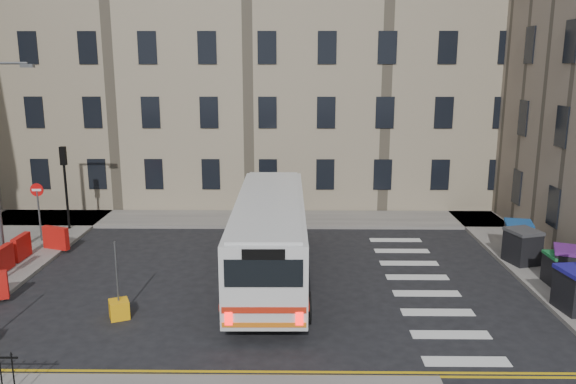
{
  "coord_description": "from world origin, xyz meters",
  "views": [
    {
      "loc": [
        -0.8,
        -20.24,
        8.01
      ],
      "look_at": [
        -1.05,
        2.17,
        3.0
      ],
      "focal_mm": 35.0,
      "sensor_mm": 36.0,
      "label": 1
    }
  ],
  "objects_px": {
    "wheelie_bin_d": "(522,246)",
    "wheelie_bin_b": "(569,267)",
    "bus": "(270,233)",
    "wheelie_bin_e": "(518,237)",
    "wheelie_bin_c": "(559,269)",
    "bollard_yellow": "(119,309)"
  },
  "relations": [
    {
      "from": "wheelie_bin_d",
      "to": "wheelie_bin_b",
      "type": "bearing_deg",
      "value": -89.47
    },
    {
      "from": "bus",
      "to": "wheelie_bin_e",
      "type": "xyz_separation_m",
      "value": [
        10.54,
        2.58,
        -0.92
      ]
    },
    {
      "from": "wheelie_bin_c",
      "to": "wheelie_bin_d",
      "type": "relative_size",
      "value": 0.76
    },
    {
      "from": "wheelie_bin_d",
      "to": "wheelie_bin_e",
      "type": "relative_size",
      "value": 1.03
    },
    {
      "from": "wheelie_bin_e",
      "to": "bollard_yellow",
      "type": "distance_m",
      "value": 16.56
    },
    {
      "from": "bus",
      "to": "bollard_yellow",
      "type": "height_order",
      "value": "bus"
    },
    {
      "from": "wheelie_bin_b",
      "to": "bollard_yellow",
      "type": "relative_size",
      "value": 2.67
    },
    {
      "from": "bollard_yellow",
      "to": "wheelie_bin_c",
      "type": "bearing_deg",
      "value": 10.08
    },
    {
      "from": "bus",
      "to": "wheelie_bin_d",
      "type": "height_order",
      "value": "bus"
    },
    {
      "from": "bollard_yellow",
      "to": "wheelie_bin_b",
      "type": "bearing_deg",
      "value": 9.43
    },
    {
      "from": "wheelie_bin_b",
      "to": "wheelie_bin_d",
      "type": "height_order",
      "value": "wheelie_bin_b"
    },
    {
      "from": "wheelie_bin_c",
      "to": "bollard_yellow",
      "type": "bearing_deg",
      "value": -171.73
    },
    {
      "from": "wheelie_bin_b",
      "to": "wheelie_bin_d",
      "type": "xyz_separation_m",
      "value": [
        -0.74,
        2.44,
        -0.0
      ]
    },
    {
      "from": "wheelie_bin_d",
      "to": "bollard_yellow",
      "type": "distance_m",
      "value": 15.87
    },
    {
      "from": "wheelie_bin_c",
      "to": "wheelie_bin_d",
      "type": "distance_m",
      "value": 2.36
    },
    {
      "from": "bus",
      "to": "wheelie_bin_e",
      "type": "relative_size",
      "value": 7.66
    },
    {
      "from": "wheelie_bin_c",
      "to": "bollard_yellow",
      "type": "xyz_separation_m",
      "value": [
        -15.47,
        -2.75,
        -0.44
      ]
    },
    {
      "from": "wheelie_bin_c",
      "to": "wheelie_bin_e",
      "type": "bearing_deg",
      "value": 90.75
    },
    {
      "from": "wheelie_bin_b",
      "to": "wheelie_bin_e",
      "type": "bearing_deg",
      "value": 119.16
    },
    {
      "from": "wheelie_bin_e",
      "to": "bollard_yellow",
      "type": "xyz_separation_m",
      "value": [
        -15.31,
        -6.28,
        -0.55
      ]
    },
    {
      "from": "wheelie_bin_b",
      "to": "wheelie_bin_c",
      "type": "height_order",
      "value": "wheelie_bin_b"
    },
    {
      "from": "wheelie_bin_b",
      "to": "bollard_yellow",
      "type": "bearing_deg",
      "value": -148.49
    }
  ]
}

